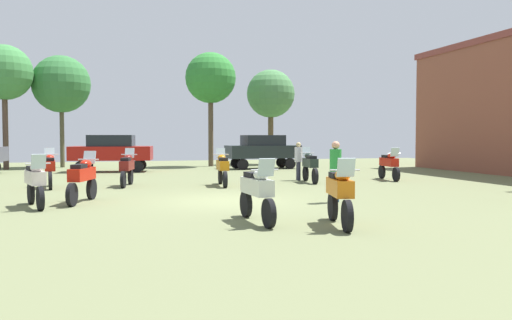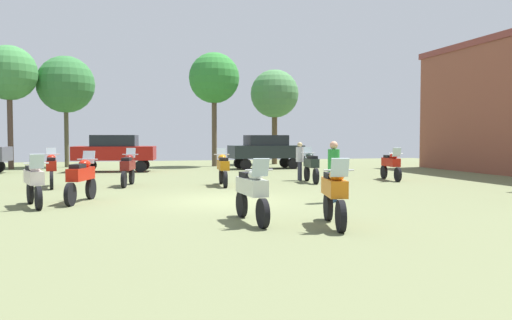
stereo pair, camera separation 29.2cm
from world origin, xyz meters
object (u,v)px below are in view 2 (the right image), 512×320
Objects in this scene: motorcycle_2 at (81,177)px; car_2 at (266,149)px; motorcycle_3 at (34,181)px; motorcycle_8 at (223,167)px; tree_1 at (275,94)px; motorcycle_1 at (391,164)px; motorcycle_5 at (252,190)px; motorcycle_7 at (311,165)px; car_1 at (115,150)px; tree_6 at (9,74)px; motorcycle_11 at (128,168)px; person_3 at (334,167)px; motorcycle_12 at (334,192)px; tree_3 at (66,85)px; person_1 at (300,158)px; motorcycle_6 at (51,168)px; tree_4 at (214,79)px.

motorcycle_2 is 16.71m from car_2.
motorcycle_8 is (6.10, 4.70, -0.00)m from motorcycle_3.
motorcycle_1 is at bearing -84.67° from tree_1.
tree_1 reaches higher than motorcycle_5.
motorcycle_7 is 12.01m from car_1.
tree_6 is (-4.13, 17.72, 4.86)m from motorcycle_3.
tree_6 is at bearing 130.00° from motorcycle_11.
person_3 is 23.03m from tree_6.
motorcycle_12 is 0.30× the size of tree_3.
person_1 is (9.81, 6.28, 0.25)m from motorcycle_3.
tree_6 is at bearing -26.98° from motorcycle_1.
car_2 is at bearing -111.97° from tree_1.
motorcycle_2 is at bearing -80.62° from motorcycle_6.
motorcycle_5 is 0.34× the size of tree_1.
tree_3 reaches higher than motorcycle_12.
motorcycle_5 is 0.30× the size of tree_4.
tree_6 is (-6.64, 12.23, 4.87)m from motorcycle_11.
motorcycle_6 reaches higher than motorcycle_3.
person_1 is (3.71, 1.59, 0.25)m from motorcycle_8.
tree_4 is at bearing 0.25° from tree_6.
motorcycle_3 is at bearing -103.05° from motorcycle_11.
tree_6 is at bearing 52.57° from person_1.
motorcycle_6 is 10.88m from person_3.
motorcycle_7 is 19.45m from tree_6.
motorcycle_1 is at bearing -42.47° from tree_3.
motorcycle_1 is at bearing -112.09° from motorcycle_12.
person_3 is 21.16m from tree_1.
car_2 is at bearing -3.01° from person_1.
person_1 is at bearing -80.85° from tree_4.
tree_6 is at bearing 144.27° from motorcycle_7.
motorcycle_1 is 13.40m from motorcycle_2.
car_1 is at bearing -58.82° from tree_3.
motorcycle_8 is at bearing -63.08° from tree_3.
tree_3 reaches higher than motorcycle_11.
car_1 is at bearing 138.38° from motorcycle_7.
person_1 is 7.57m from person_3.
tree_4 is at bearing 86.58° from motorcycle_8.
tree_1 is at bearing 74.73° from motorcycle_2.
motorcycle_11 is at bearing -61.52° from tree_6.
tree_6 is (-10.88, 22.56, 4.86)m from motorcycle_12.
motorcycle_1 is 1.07× the size of motorcycle_11.
motorcycle_7 is (-3.79, -0.18, 0.01)m from motorcycle_1.
motorcycle_6 is at bearing 177.04° from motorcycle_8.
car_2 reaches higher than motorcycle_12.
motorcycle_8 is at bearing 115.10° from person_1.
tree_3 is at bearing 40.02° from car_1.
motorcycle_11 is at bearing -55.45° from motorcycle_12.
tree_3 is at bearing -59.44° from motorcycle_12.
tree_6 reaches higher than motorcycle_7.
motorcycle_8 is at bearing -14.97° from motorcycle_6.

